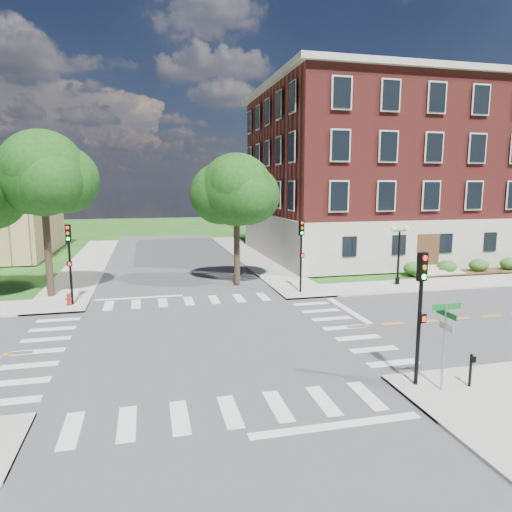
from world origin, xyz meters
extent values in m
plane|color=#1E4D15|center=(0.00, 0.00, 0.00)|extent=(160.00, 160.00, 0.00)
cube|color=#3D3D3F|center=(0.00, 0.00, 0.01)|extent=(90.00, 12.00, 0.01)
cube|color=#3D3D3F|center=(0.00, 0.00, 0.01)|extent=(12.00, 90.00, 0.01)
cube|color=#9E9B93|center=(23.00, 7.75, 0.06)|extent=(34.00, 3.50, 0.12)
cube|color=#9E9B93|center=(7.75, 23.00, 0.06)|extent=(3.50, 34.00, 0.12)
cube|color=#9E9B93|center=(-7.75, 23.00, 0.06)|extent=(3.50, 34.00, 0.12)
cube|color=silver|center=(8.80, 3.00, 0.00)|extent=(0.40, 5.50, 0.00)
cube|color=beige|center=(24.00, 22.00, 2.22)|extent=(30.00, 20.00, 4.20)
cube|color=maroon|center=(24.00, 22.00, 10.22)|extent=(29.55, 19.70, 11.80)
cube|color=beige|center=(24.00, 22.00, 16.37)|extent=(30.60, 20.60, 0.50)
cube|color=#472D19|center=(20.00, 11.96, 1.82)|extent=(2.00, 0.10, 2.80)
cylinder|color=black|center=(-8.56, 10.22, 2.68)|extent=(0.44, 0.44, 5.13)
sphere|color=#10370F|center=(-8.56, 10.22, 7.92)|extent=(5.34, 5.34, 5.34)
cylinder|color=black|center=(3.82, 10.98, 2.21)|extent=(0.44, 0.44, 4.18)
sphere|color=#10370F|center=(3.82, 10.98, 6.86)|extent=(5.12, 5.12, 5.12)
cylinder|color=black|center=(6.83, -6.97, 2.02)|extent=(0.14, 0.14, 3.80)
cube|color=black|center=(6.83, -6.97, 4.42)|extent=(0.37, 0.31, 1.00)
cylinder|color=red|center=(6.83, -7.10, 4.75)|extent=(0.19, 0.10, 0.18)
cylinder|color=orange|center=(6.83, -7.10, 4.42)|extent=(0.19, 0.10, 0.18)
cylinder|color=#19E533|center=(6.83, -7.10, 4.09)|extent=(0.19, 0.10, 0.18)
cube|color=black|center=(6.83, -7.15, 2.62)|extent=(0.32, 0.21, 0.30)
cylinder|color=black|center=(7.45, 7.51, 2.02)|extent=(0.14, 0.14, 3.80)
cube|color=black|center=(7.45, 7.51, 4.42)|extent=(0.37, 0.30, 1.00)
cylinder|color=red|center=(7.45, 7.38, 4.75)|extent=(0.19, 0.10, 0.18)
cylinder|color=orange|center=(7.45, 7.38, 4.42)|extent=(0.19, 0.10, 0.18)
cylinder|color=#19E533|center=(7.45, 7.38, 4.09)|extent=(0.19, 0.10, 0.18)
cube|color=black|center=(7.45, 7.33, 2.62)|extent=(0.32, 0.20, 0.30)
cylinder|color=black|center=(-6.89, 7.65, 2.02)|extent=(0.14, 0.14, 3.80)
cube|color=black|center=(-6.89, 7.65, 4.42)|extent=(0.37, 0.30, 1.00)
cylinder|color=red|center=(-6.89, 7.52, 4.75)|extent=(0.19, 0.10, 0.18)
cylinder|color=orange|center=(-6.89, 7.52, 4.42)|extent=(0.19, 0.10, 0.18)
cylinder|color=#19E533|center=(-6.89, 7.52, 4.09)|extent=(0.19, 0.10, 0.18)
cube|color=black|center=(-6.89, 7.47, 2.62)|extent=(0.32, 0.20, 0.30)
cylinder|color=black|center=(15.02, 8.14, 0.37)|extent=(0.32, 0.32, 0.50)
cylinder|color=black|center=(15.02, 8.14, 2.02)|extent=(0.16, 0.16, 3.80)
cube|color=black|center=(15.02, 8.14, 3.97)|extent=(1.00, 0.06, 0.06)
sphere|color=white|center=(14.52, 8.14, 4.17)|extent=(0.36, 0.36, 0.36)
sphere|color=white|center=(15.52, 8.14, 4.17)|extent=(0.36, 0.36, 0.36)
cylinder|color=gray|center=(7.44, -7.59, 1.67)|extent=(0.07, 0.07, 3.10)
cube|color=#0B5E1F|center=(7.44, -7.59, 3.12)|extent=(1.10, 0.03, 0.20)
cube|color=#0B5E1F|center=(7.44, -7.59, 2.87)|extent=(0.03, 1.10, 0.20)
cube|color=silver|center=(7.49, -7.59, 2.42)|extent=(0.03, 0.75, 0.25)
cylinder|color=black|center=(8.60, -7.58, 0.72)|extent=(0.10, 0.10, 1.20)
cube|color=black|center=(8.60, -7.70, 1.17)|extent=(0.14, 0.08, 0.22)
cylinder|color=#AB130D|center=(-7.06, 7.49, 0.17)|extent=(0.32, 0.32, 0.10)
cylinder|color=#AB130D|center=(-7.06, 7.49, 0.42)|extent=(0.22, 0.22, 0.60)
sphere|color=#AB130D|center=(-7.06, 7.49, 0.75)|extent=(0.24, 0.24, 0.24)
cylinder|color=#AB130D|center=(-7.06, 7.49, 0.50)|extent=(0.35, 0.12, 0.12)
cylinder|color=#AB130D|center=(-7.06, 7.49, 0.50)|extent=(0.12, 0.35, 0.12)
camera|label=1|loc=(-2.39, -20.70, 7.25)|focal=32.00mm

